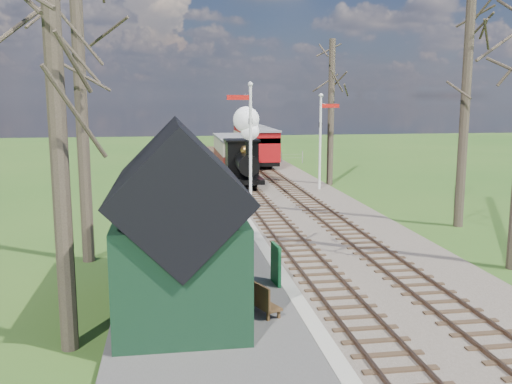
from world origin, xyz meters
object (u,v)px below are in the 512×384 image
Objects in this scene: semaphore_far at (322,134)px; semaphore_near at (249,138)px; coach at (233,153)px; locomotive at (244,153)px; person at (226,265)px; sign_board at (276,264)px; station_shed at (179,226)px; red_carriage_b at (250,141)px; red_carriage_a at (260,146)px; bench at (257,297)px.

semaphore_near is at bearing -130.60° from semaphore_far.
semaphore_far is 0.75× the size of coach.
locomotive is (0.76, 7.37, -1.43)m from semaphore_near.
locomotive is at bearing -23.81° from person.
sign_board is at bearing -109.28° from semaphore_far.
semaphore_far is (8.67, 18.00, 1.08)m from station_shed.
semaphore_near is at bearing -98.31° from red_carriage_b.
red_carriage_a is 28.78m from sign_board.
station_shed is at bearing -158.07° from sign_board.
coach reaches higher than bench.
red_carriage_b is 3.87× the size of bench.
semaphore_far is at bearing -84.07° from red_carriage_b.
semaphore_far is 4.12× the size of person.
semaphore_far is at bearing -37.92° from person.
coach is 5.15× the size of bench.
red_carriage_b is at bearing 95.93° from semaphore_far.
semaphore_near is 1.08× the size of red_carriage_b.
coach is at bearing 86.72° from semaphore_near.
red_carriage_b reaches higher than sign_board.
red_carriage_b is (2.60, 9.63, 0.06)m from coach.
semaphore_far is at bearing 49.40° from semaphore_near.
coach is at bearing 86.39° from sign_board.
locomotive is 15.93m from red_carriage_b.
red_carriage_b is 36.42m from bench.
sign_board is at bearing -95.16° from person.
person is at bearing -170.55° from sign_board.
coach is 9.98m from red_carriage_b.
semaphore_near is 5.32× the size of sign_board.
locomotive reaches higher than station_shed.
bench is (-2.43, -26.42, -1.02)m from coach.
station_shed reaches higher than bench.
coach is at bearing 84.75° from bench.
station_shed is at bearing -115.72° from semaphore_far.
semaphore_far reaches higher than station_shed.
semaphore_near reaches higher than person.
semaphore_far is at bearing -59.55° from coach.
semaphore_far is 3.84× the size of bench.
red_carriage_a is at bearing 98.71° from semaphore_far.
locomotive is at bearing 84.14° from semaphore_near.
station_shed is 19.84m from locomotive.
red_carriage_b is 4.92× the size of sign_board.
person is at bearing -113.31° from semaphore_far.
station_shed is 0.82× the size of coach.
red_carriage_b is at bearing 74.90° from coach.
semaphore_far is 11.83m from red_carriage_a.
station_shed is at bearing 109.34° from person.
sign_board is at bearing -93.61° from coach.
semaphore_far reaches higher than person.
station_shed is 1.09× the size of red_carriage_a.
red_carriage_b is at bearing 90.00° from red_carriage_a.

